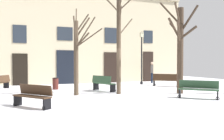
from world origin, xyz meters
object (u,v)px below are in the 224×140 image
(bench_back_to_back_right, at_px, (198,89))
(bench_far_corner, at_px, (103,83))
(tree_left_of_center, at_px, (77,53))
(bench_near_center_tree, at_px, (33,96))
(streetlamp, at_px, (142,52))
(tree_center, at_px, (180,46))
(litter_bin, at_px, (55,84))
(person_near_bench, at_px, (152,71))
(tree_foreground, at_px, (119,42))
(bench_by_litter_bin, at_px, (0,82))
(bench_back_to_back_left, at_px, (165,80))

(bench_back_to_back_right, xyz_separation_m, bench_far_corner, (-3.34, 4.41, 0.03))
(tree_left_of_center, bearing_deg, bench_near_center_tree, -130.62)
(streetlamp, distance_m, bench_back_to_back_right, 7.88)
(tree_center, bearing_deg, litter_bin, 144.10)
(bench_back_to_back_right, bearing_deg, tree_left_of_center, -166.50)
(tree_left_of_center, relative_size, litter_bin, 6.35)
(bench_back_to_back_right, bearing_deg, person_near_bench, 118.76)
(tree_center, xyz_separation_m, tree_foreground, (-3.27, 1.01, 0.18))
(litter_bin, relative_size, bench_by_litter_bin, 0.47)
(tree_center, distance_m, bench_far_corner, 4.98)
(tree_center, bearing_deg, streetlamp, 83.47)
(tree_center, bearing_deg, bench_far_corner, 144.38)
(tree_center, height_order, tree_left_of_center, tree_center)
(tree_left_of_center, relative_size, bench_by_litter_bin, 3.01)
(tree_center, height_order, person_near_bench, tree_center)
(bench_back_to_back_left, relative_size, person_near_bench, 0.90)
(streetlamp, bearing_deg, tree_center, -96.53)
(tree_left_of_center, relative_size, streetlamp, 1.14)
(tree_center, bearing_deg, bench_by_litter_bin, 148.75)
(bench_back_to_back_left, distance_m, bench_near_center_tree, 10.66)
(litter_bin, xyz_separation_m, bench_back_to_back_right, (5.94, -6.32, 0.07))
(tree_left_of_center, xyz_separation_m, bench_far_corner, (1.87, 1.25, -1.77))
(tree_center, bearing_deg, bench_back_to_back_right, -99.38)
(tree_foreground, bearing_deg, bench_by_litter_bin, 142.72)
(tree_foreground, distance_m, person_near_bench, 7.93)
(bench_back_to_back_right, distance_m, person_near_bench, 8.71)
(tree_foreground, relative_size, bench_far_corner, 3.09)
(bench_back_to_back_right, bearing_deg, tree_center, 125.40)
(bench_back_to_back_right, xyz_separation_m, person_near_bench, (2.40, 8.35, 0.56))
(streetlamp, bearing_deg, bench_back_to_back_left, -65.83)
(bench_near_center_tree, bearing_deg, tree_left_of_center, 100.34)
(tree_foreground, height_order, litter_bin, tree_foreground)
(bench_by_litter_bin, distance_m, bench_far_corner, 6.78)
(bench_by_litter_bin, xyz_separation_m, bench_far_corner, (5.97, -3.22, 0.02))
(tree_left_of_center, distance_m, bench_near_center_tree, 3.99)
(bench_far_corner, bearing_deg, bench_near_center_tree, 110.75)
(streetlamp, height_order, litter_bin, streetlamp)
(bench_far_corner, relative_size, person_near_bench, 0.97)
(tree_foreground, height_order, streetlamp, tree_foreground)
(bench_back_to_back_right, distance_m, bench_back_to_back_left, 5.83)
(bench_far_corner, distance_m, bench_near_center_tree, 5.76)
(tree_foreground, xyz_separation_m, tree_left_of_center, (-2.23, 0.35, -0.60))
(tree_center, relative_size, bench_back_to_back_right, 3.20)
(tree_left_of_center, relative_size, person_near_bench, 2.66)
(bench_far_corner, bearing_deg, tree_center, -148.23)
(bench_back_to_back_right, bearing_deg, litter_bin, 178.01)
(bench_far_corner, bearing_deg, tree_foreground, 170.20)
(bench_near_center_tree, bearing_deg, streetlamp, 90.82)
(tree_foreground, height_order, bench_by_litter_bin, tree_foreground)
(streetlamp, distance_m, bench_far_corner, 5.70)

